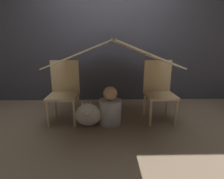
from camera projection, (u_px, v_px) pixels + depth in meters
The scene contains 7 objects.
ground_plane at pixel (112, 126), 2.53m from camera, with size 8.80×8.80×0.00m, color #7A6651.
wall_back at pixel (111, 39), 3.42m from camera, with size 7.00×0.05×2.50m.
chair_left at pixel (64, 89), 2.63m from camera, with size 0.43×0.43×0.91m.
chair_right at pixel (159, 89), 2.66m from camera, with size 0.44×0.44×0.91m.
sheet_canopy at pixel (112, 51), 2.42m from camera, with size 1.45×1.56×0.30m.
person_front at pixel (110, 109), 2.56m from camera, with size 0.33×0.33×0.56m.
dog at pixel (88, 114), 2.46m from camera, with size 0.37×0.37×0.40m.
Camera 1 is at (-0.06, -2.31, 1.15)m, focal length 28.00 mm.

